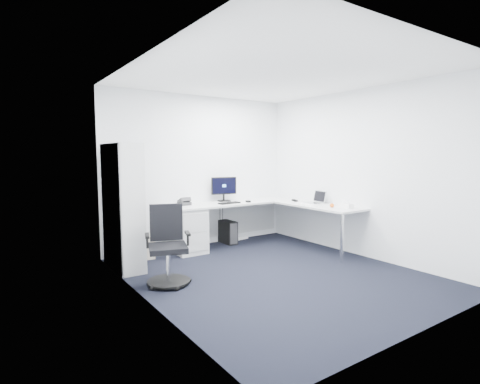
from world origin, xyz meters
TOP-DOWN VIEW (x-y plane):
  - ground at (0.00, 0.00)m, footprint 4.20×4.20m
  - ceiling at (0.00, 0.00)m, footprint 4.20×4.20m
  - wall_back at (0.00, 2.10)m, footprint 3.60×0.02m
  - wall_front at (0.00, -2.10)m, footprint 3.60×0.02m
  - wall_left at (-1.80, 0.00)m, footprint 0.02×4.20m
  - wall_right at (1.80, 0.00)m, footprint 0.02×4.20m
  - l_desk at (0.55, 1.40)m, footprint 2.71×1.52m
  - drawer_pedestal at (-0.46, 1.74)m, footprint 0.50×0.62m
  - bookshelf at (-1.62, 1.45)m, footprint 0.35×0.90m
  - task_chair at (-1.38, 0.43)m, footprint 0.72×0.72m
  - black_pc_tower at (0.46, 1.91)m, footprint 0.19×0.43m
  - beige_pc_tower at (-1.14, 1.82)m, footprint 0.21×0.38m
  - power_strip at (0.80, 2.00)m, footprint 0.38×0.12m
  - monitor at (0.39, 1.93)m, footprint 0.50×0.25m
  - black_keyboard at (0.30, 1.61)m, footprint 0.42×0.18m
  - mouse at (0.68, 1.56)m, footprint 0.08×0.11m
  - desk_phone at (-0.44, 1.87)m, footprint 0.20×0.20m
  - laptop at (1.49, 0.79)m, footprint 0.37×0.36m
  - white_keyboard at (1.32, 0.73)m, footprint 0.19×0.44m
  - headphones at (1.49, 1.20)m, footprint 0.18×0.21m
  - orange_fruit at (1.41, 0.23)m, footprint 0.07×0.07m
  - tissue_box at (1.54, 0.06)m, footprint 0.13×0.23m

SIDE VIEW (x-z plane):
  - ground at x=0.00m, z-range 0.00..0.00m
  - power_strip at x=0.80m, z-range 0.00..0.04m
  - beige_pc_tower at x=-1.14m, z-range 0.00..0.35m
  - black_pc_tower at x=0.46m, z-range 0.00..0.42m
  - drawer_pedestal at x=-0.46m, z-range 0.00..0.76m
  - l_desk at x=0.55m, z-range 0.00..0.79m
  - task_chair at x=-1.38m, z-range 0.00..1.01m
  - white_keyboard at x=1.32m, z-range 0.79..0.80m
  - black_keyboard at x=0.30m, z-range 0.79..0.81m
  - mouse at x=0.68m, z-range 0.79..0.82m
  - headphones at x=1.49m, z-range 0.79..0.84m
  - orange_fruit at x=1.41m, z-range 0.79..0.86m
  - tissue_box at x=1.54m, z-range 0.79..0.87m
  - desk_phone at x=-0.44m, z-range 0.79..0.92m
  - bookshelf at x=-1.62m, z-range 0.00..1.81m
  - laptop at x=1.49m, z-range 0.79..1.02m
  - monitor at x=0.39m, z-range 0.79..1.25m
  - wall_back at x=0.00m, z-range 0.00..2.70m
  - wall_front at x=0.00m, z-range 0.00..2.70m
  - wall_left at x=-1.80m, z-range 0.00..2.70m
  - wall_right at x=1.80m, z-range 0.00..2.70m
  - ceiling at x=0.00m, z-range 2.70..2.70m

